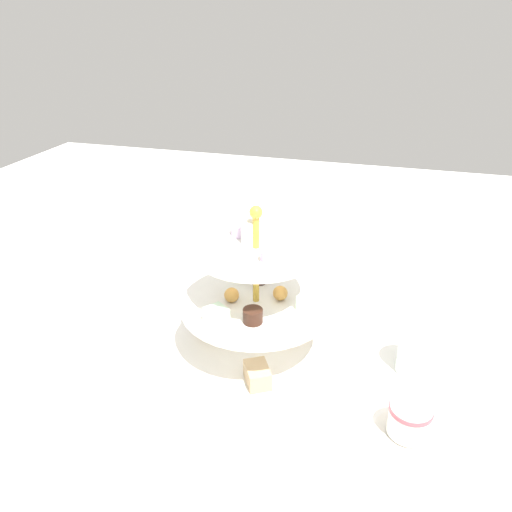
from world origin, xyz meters
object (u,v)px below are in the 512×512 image
teacup_with_saucer (409,422)px  butter_knife_left (163,282)px  water_glass_short_left (418,351)px  water_glass_tall_right (95,374)px  tiered_serving_stand (256,314)px

teacup_with_saucer → butter_knife_left: size_ratio=0.53×
water_glass_short_left → butter_knife_left: (0.15, 0.52, -0.04)m
water_glass_tall_right → butter_knife_left: bearing=11.6°
teacup_with_saucer → butter_knife_left: (0.29, 0.51, -0.02)m
water_glass_short_left → teacup_with_saucer: size_ratio=0.85×
teacup_with_saucer → tiered_serving_stand: bearing=64.5°
tiered_serving_stand → teacup_with_saucer: bearing=-115.5°
tiered_serving_stand → teacup_with_saucer: size_ratio=3.31×
butter_knife_left → water_glass_tall_right: bearing=43.9°
teacup_with_saucer → water_glass_tall_right: bearing=99.2°
tiered_serving_stand → butter_knife_left: 0.32m
water_glass_short_left → butter_knife_left: bearing=73.8°
water_glass_short_left → water_glass_tall_right: bearing=115.7°
water_glass_tall_right → teacup_with_saucer: 0.44m
water_glass_short_left → butter_knife_left: water_glass_short_left is taller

